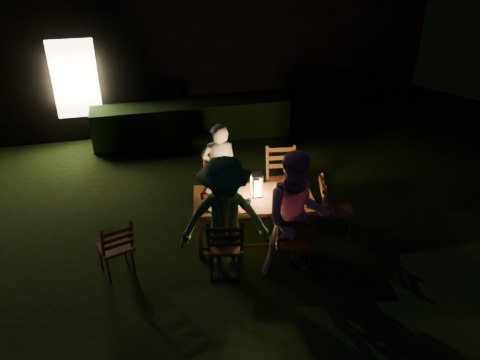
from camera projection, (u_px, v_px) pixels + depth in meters
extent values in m
plane|color=black|center=(262.00, 232.00, 7.17)|extent=(40.00, 40.00, 0.00)
cube|color=black|center=(196.00, 38.00, 11.66)|extent=(10.00, 4.00, 3.20)
cube|color=#FFE5B2|center=(75.00, 79.00, 9.52)|extent=(0.90, 0.06, 1.60)
cube|color=black|center=(193.00, 121.00, 10.06)|extent=(4.20, 0.70, 0.80)
cube|color=#4B2A19|center=(253.00, 199.00, 6.69)|extent=(1.82, 1.10, 0.06)
cube|color=#4B2A19|center=(200.00, 238.00, 6.51)|extent=(0.06, 0.06, 0.63)
cube|color=#4B2A19|center=(200.00, 210.00, 7.12)|extent=(0.06, 0.06, 0.63)
cube|color=#4B2A19|center=(311.00, 232.00, 6.62)|extent=(0.06, 0.06, 0.63)
cube|color=#4B2A19|center=(301.00, 206.00, 7.23)|extent=(0.06, 0.06, 0.63)
cube|color=#4B2A19|center=(225.00, 245.00, 6.11)|extent=(0.54, 0.52, 0.04)
cube|color=#4B2A19|center=(225.00, 235.00, 5.79)|extent=(0.48, 0.24, 0.54)
cube|color=#4B2A19|center=(293.00, 240.00, 6.16)|extent=(0.58, 0.56, 0.04)
cube|color=#4B2A19|center=(297.00, 230.00, 5.83)|extent=(0.51, 0.27, 0.57)
cube|color=#4B2A19|center=(220.00, 187.00, 7.41)|extent=(0.50, 0.48, 0.04)
cube|color=#4B2A19|center=(218.00, 164.00, 7.44)|extent=(0.48, 0.19, 0.55)
cube|color=#4B2A19|center=(282.00, 184.00, 7.48)|extent=(0.54, 0.52, 0.04)
cube|color=#4B2A19|center=(281.00, 161.00, 7.51)|extent=(0.50, 0.22, 0.57)
cube|color=#4B2A19|center=(337.00, 209.00, 6.90)|extent=(0.52, 0.53, 0.04)
cube|color=#4B2A19|center=(326.00, 193.00, 6.77)|extent=(0.25, 0.46, 0.51)
cube|color=#4B2A19|center=(115.00, 246.00, 6.15)|extent=(0.52, 0.50, 0.04)
cube|color=#4B2A19|center=(117.00, 237.00, 5.90)|extent=(0.43, 0.26, 0.48)
imported|color=white|center=(219.00, 169.00, 7.33)|extent=(0.61, 0.45, 1.53)
imported|color=#BF83AD|center=(296.00, 217.00, 5.91)|extent=(0.96, 0.80, 1.79)
imported|color=#376E41|center=(225.00, 221.00, 5.84)|extent=(1.23, 0.82, 1.77)
cube|color=white|center=(257.00, 195.00, 6.72)|extent=(0.15, 0.15, 0.03)
cube|color=white|center=(257.00, 175.00, 6.56)|extent=(0.16, 0.16, 0.03)
cylinder|color=#FF9E3F|center=(257.00, 188.00, 6.66)|extent=(0.09, 0.09, 0.18)
cylinder|color=white|center=(214.00, 191.00, 6.82)|extent=(0.25, 0.25, 0.01)
cylinder|color=white|center=(216.00, 207.00, 6.44)|extent=(0.25, 0.25, 0.01)
cylinder|color=white|center=(282.00, 188.00, 6.90)|extent=(0.25, 0.25, 0.01)
cylinder|color=white|center=(287.00, 204.00, 6.51)|extent=(0.25, 0.25, 0.01)
cylinder|color=#0F471E|center=(236.00, 190.00, 6.59)|extent=(0.07, 0.07, 0.28)
cube|color=red|center=(245.00, 210.00, 6.38)|extent=(0.18, 0.14, 0.01)
cube|color=red|center=(295.00, 207.00, 6.45)|extent=(0.18, 0.14, 0.01)
cube|color=black|center=(211.00, 211.00, 6.37)|extent=(0.14, 0.07, 0.01)
cylinder|color=olive|center=(220.00, 156.00, 8.07)|extent=(0.47, 0.47, 0.04)
cylinder|color=olive|center=(221.00, 172.00, 8.22)|extent=(0.05, 0.05, 0.62)
cylinder|color=#A5A8AD|center=(220.00, 149.00, 8.01)|extent=(0.30, 0.30, 0.22)
cylinder|color=#0F471E|center=(218.00, 148.00, 7.94)|extent=(0.07, 0.07, 0.32)
cylinder|color=#0F471E|center=(223.00, 146.00, 8.03)|extent=(0.07, 0.07, 0.32)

